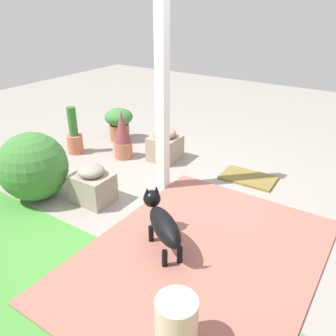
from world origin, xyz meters
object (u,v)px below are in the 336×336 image
(ceramic_urn, at_px, (176,324))
(terracotta_pot_spiky, at_px, (122,136))
(stone_planter_mid, at_px, (93,185))
(doormat, at_px, (248,178))
(round_shrub, at_px, (33,166))
(terracotta_pot_tall, at_px, (74,137))
(stone_planter_nearest, at_px, (165,145))
(porch_pillar, at_px, (162,96))
(dog, at_px, (163,223))
(terracotta_pot_broad, at_px, (119,122))

(ceramic_urn, bearing_deg, terracotta_pot_spiky, -43.39)
(stone_planter_mid, relative_size, doormat, 0.67)
(stone_planter_mid, xyz_separation_m, doormat, (-1.19, -1.40, -0.18))
(stone_planter_mid, distance_m, round_shrub, 0.66)
(stone_planter_mid, relative_size, terracotta_pot_tall, 0.65)
(doormat, bearing_deg, stone_planter_mid, 49.67)
(stone_planter_nearest, relative_size, ceramic_urn, 1.15)
(stone_planter_nearest, bearing_deg, terracotta_pot_spiky, 26.85)
(doormat, bearing_deg, ceramic_urn, 101.50)
(porch_pillar, relative_size, terracotta_pot_tall, 3.25)
(dog, distance_m, ceramic_urn, 0.95)
(porch_pillar, bearing_deg, round_shrub, 42.76)
(doormat, bearing_deg, stone_planter_nearest, 4.24)
(doormat, bearing_deg, round_shrub, 43.42)
(dog, bearing_deg, stone_planter_mid, -12.94)
(porch_pillar, bearing_deg, ceramic_urn, 126.82)
(terracotta_pot_broad, relative_size, dog, 0.78)
(doormat, bearing_deg, porch_pillar, 44.30)
(round_shrub, height_order, terracotta_pot_tall, round_shrub)
(terracotta_pot_tall, relative_size, terracotta_pot_spiky, 1.00)
(terracotta_pot_broad, bearing_deg, porch_pillar, 148.39)
(round_shrub, bearing_deg, terracotta_pot_tall, -62.41)
(porch_pillar, xyz_separation_m, stone_planter_mid, (0.44, 0.67, -0.88))
(terracotta_pot_spiky, bearing_deg, terracotta_pot_broad, -44.97)
(stone_planter_nearest, bearing_deg, dog, 123.62)
(terracotta_pot_tall, height_order, terracotta_pot_spiky, terracotta_pot_tall)
(porch_pillar, xyz_separation_m, terracotta_pot_tall, (1.59, -0.14, -0.84))
(porch_pillar, bearing_deg, stone_planter_nearest, -57.63)
(porch_pillar, xyz_separation_m, round_shrub, (1.02, 0.94, -0.70))
(stone_planter_mid, distance_m, doormat, 1.85)
(round_shrub, relative_size, doormat, 1.16)
(terracotta_pot_broad, bearing_deg, round_shrub, 101.49)
(porch_pillar, bearing_deg, terracotta_pot_spiky, -22.85)
(terracotta_pot_tall, bearing_deg, stone_planter_mid, 144.78)
(stone_planter_mid, relative_size, terracotta_pot_broad, 0.87)
(stone_planter_mid, bearing_deg, dog, 167.06)
(terracotta_pot_spiky, bearing_deg, ceramic_urn, 136.61)
(round_shrub, relative_size, terracotta_pot_broad, 1.49)
(stone_planter_nearest, distance_m, terracotta_pot_spiky, 0.58)
(porch_pillar, distance_m, terracotta_pot_tall, 1.80)
(doormat, bearing_deg, terracotta_pot_broad, -3.24)
(stone_planter_mid, xyz_separation_m, terracotta_pot_tall, (1.14, -0.81, 0.04))
(porch_pillar, height_order, doormat, porch_pillar)
(stone_planter_nearest, height_order, terracotta_pot_broad, terracotta_pot_broad)
(stone_planter_nearest, bearing_deg, round_shrub, 68.98)
(terracotta_pot_spiky, distance_m, terracotta_pot_broad, 0.66)
(round_shrub, relative_size, terracotta_pot_spiky, 1.12)
(terracotta_pot_spiky, relative_size, dog, 1.04)
(porch_pillar, xyz_separation_m, terracotta_pot_broad, (1.39, -0.85, -0.78))
(terracotta_pot_spiky, xyz_separation_m, dog, (-1.55, 1.31, -0.04))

